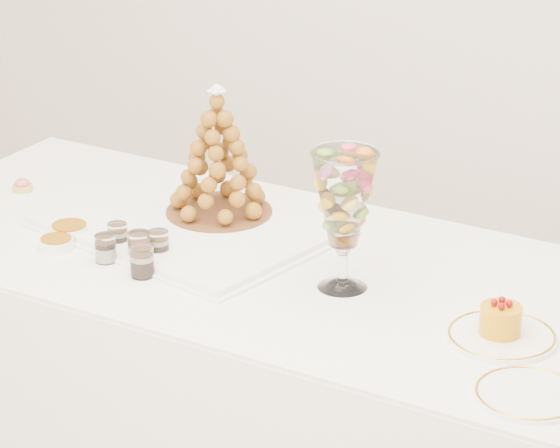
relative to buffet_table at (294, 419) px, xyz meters
The scene contains 15 objects.
buffet_table is the anchor object (origin of this frame).
lace_tray 0.54m from the buffet_table, 168.09° to the left, with size 0.66×0.49×0.02m, color white.
macaron_vase 0.64m from the buffet_table, 18.19° to the right, with size 0.15×0.15×0.32m.
cake_plate 0.70m from the buffet_table, 12.20° to the right, with size 0.23×0.23×0.01m, color white.
spare_plate 0.85m from the buffet_table, 25.41° to the right, with size 0.21×0.21×0.01m, color white.
pink_tart 0.96m from the buffet_table, behind, with size 0.05×0.05×0.03m.
verrine_a 0.62m from the buffet_table, 165.41° to the right, with size 0.05×0.05×0.06m, color white.
verrine_b 0.58m from the buffet_table, 155.82° to the right, with size 0.05×0.05×0.07m, color white.
verrine_c 0.55m from the buffet_table, 160.37° to the right, with size 0.05×0.05×0.07m, color white.
verrine_d 0.63m from the buffet_table, 155.49° to the right, with size 0.05×0.05×0.07m, color white.
verrine_e 0.57m from the buffet_table, 143.24° to the right, with size 0.06×0.06×0.07m, color white.
ramekin_back 0.72m from the buffet_table, 169.32° to the right, with size 0.09×0.09×0.03m, color white.
ramekin_front 0.72m from the buffet_table, 161.75° to the right, with size 0.08×0.08×0.03m, color white.
croquembouche 0.68m from the buffet_table, 152.26° to the left, with size 0.27×0.27×0.33m.
mousse_cake 0.71m from the buffet_table, 11.95° to the right, with size 0.09×0.09×0.08m.
Camera 1 is at (1.22, -2.10, 2.11)m, focal length 85.00 mm.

